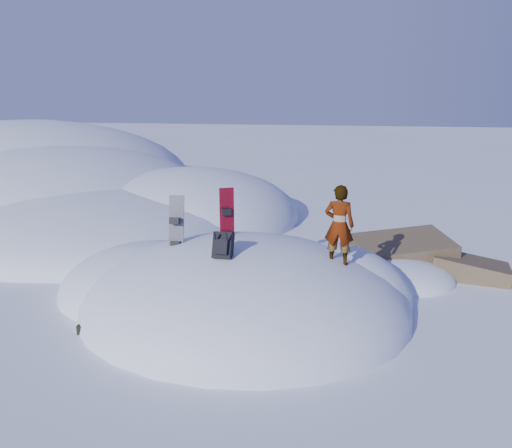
% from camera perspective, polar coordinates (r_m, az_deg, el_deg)
% --- Properties ---
extents(ground, '(120.00, 120.00, 0.00)m').
position_cam_1_polar(ground, '(10.80, -1.47, -9.69)').
color(ground, white).
rests_on(ground, ground).
extents(snow_mound, '(8.00, 6.00, 3.00)m').
position_cam_1_polar(snow_mound, '(11.04, -2.11, -9.11)').
color(snow_mound, silver).
rests_on(snow_mound, ground).
extents(snow_ridge, '(21.50, 18.50, 6.40)m').
position_cam_1_polar(snow_ridge, '(23.52, -22.07, 2.80)').
color(snow_ridge, silver).
rests_on(snow_ridge, ground).
extents(rock_outcrop, '(4.68, 4.41, 1.68)m').
position_cam_1_polar(rock_outcrop, '(13.51, 16.91, -5.13)').
color(rock_outcrop, brown).
rests_on(rock_outcrop, ground).
extents(snowboard_red, '(0.31, 0.27, 1.72)m').
position_cam_1_polar(snowboard_red, '(11.03, -3.35, -0.17)').
color(snowboard_red, '#AF0923').
rests_on(snowboard_red, snow_mound).
extents(snowboard_dark, '(0.33, 0.37, 1.69)m').
position_cam_1_polar(snowboard_dark, '(10.69, -9.13, -1.23)').
color(snowboard_dark, black).
rests_on(snowboard_dark, snow_mound).
extents(backpack, '(0.37, 0.48, 0.61)m').
position_cam_1_polar(backpack, '(9.51, -3.81, -2.49)').
color(backpack, black).
rests_on(backpack, snow_mound).
extents(gear_pile, '(0.84, 0.63, 0.23)m').
position_cam_1_polar(gear_pile, '(10.29, -17.30, -11.00)').
color(gear_pile, black).
rests_on(gear_pile, ground).
extents(person, '(0.63, 0.46, 1.60)m').
position_cam_1_polar(person, '(9.86, 9.48, -0.13)').
color(person, slate).
rests_on(person, snow_mound).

